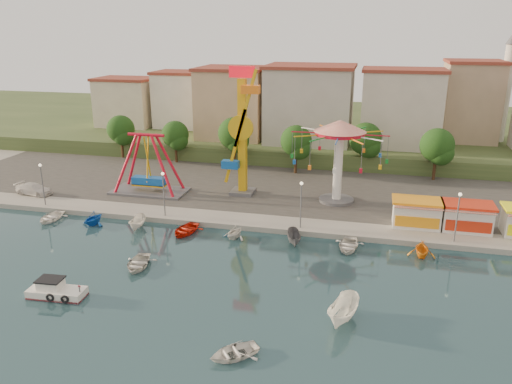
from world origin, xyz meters
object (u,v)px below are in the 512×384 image
(pirate_ship_ride, at_px, (148,165))
(van, at_px, (34,189))
(cabin_motorboat, at_px, (56,292))
(skiff, at_px, (344,311))
(wave_swinger, at_px, (339,143))
(rowboat_a, at_px, (138,263))
(kamikaze_tower, at_px, (243,135))

(pirate_ship_ride, relative_size, van, 1.99)
(cabin_motorboat, bearing_deg, skiff, -0.07)
(cabin_motorboat, bearing_deg, wave_swinger, 48.99)
(rowboat_a, bearing_deg, skiff, -21.31)
(skiff, bearing_deg, pirate_ship_ride, 153.15)
(skiff, distance_m, van, 46.39)
(kamikaze_tower, distance_m, cabin_motorboat, 30.67)
(cabin_motorboat, bearing_deg, rowboat_a, 52.31)
(van, bearing_deg, kamikaze_tower, -70.40)
(wave_swinger, height_order, van, wave_swinger)
(pirate_ship_ride, relative_size, skiff, 2.12)
(wave_swinger, distance_m, rowboat_a, 28.48)
(pirate_ship_ride, relative_size, cabin_motorboat, 2.04)
(wave_swinger, bearing_deg, rowboat_a, -127.68)
(cabin_motorboat, distance_m, skiff, 23.90)
(van, bearing_deg, skiff, -109.41)
(pirate_ship_ride, height_order, cabin_motorboat, pirate_ship_ride)
(cabin_motorboat, relative_size, rowboat_a, 1.20)
(cabin_motorboat, height_order, van, van)
(pirate_ship_ride, xyz_separation_m, wave_swinger, (24.61, 2.08, 3.80))
(kamikaze_tower, relative_size, cabin_motorboat, 3.37)
(pirate_ship_ride, distance_m, wave_swinger, 24.99)
(cabin_motorboat, height_order, rowboat_a, cabin_motorboat)
(kamikaze_tower, xyz_separation_m, rowboat_a, (-4.58, -21.66, -8.17))
(pirate_ship_ride, bearing_deg, wave_swinger, 4.84)
(kamikaze_tower, height_order, van, kamikaze_tower)
(rowboat_a, height_order, skiff, skiff)
(wave_swinger, bearing_deg, van, -170.60)
(pirate_ship_ride, distance_m, skiff, 36.83)
(kamikaze_tower, height_order, wave_swinger, kamikaze_tower)
(rowboat_a, bearing_deg, kamikaze_tower, 70.52)
(wave_swinger, relative_size, skiff, 2.46)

